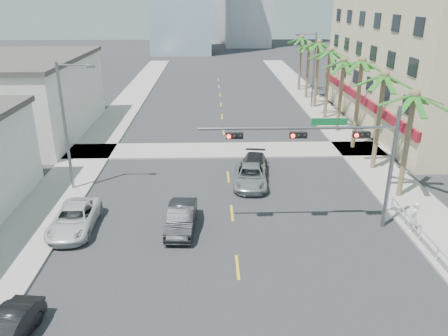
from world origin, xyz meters
The scene contains 24 objects.
ground centered at (0.00, 0.00, 0.00)m, with size 260.00×260.00×0.00m, color #262628.
sidewalk_right centered at (12.00, 20.00, 0.07)m, with size 4.00×120.00×0.15m, color gray.
sidewalk_left centered at (-12.00, 20.00, 0.07)m, with size 4.00×120.00×0.15m, color gray.
sidewalk_cross centered at (0.00, 22.00, 0.07)m, with size 80.00×4.00×0.15m, color gray.
building_right centered at (21.99, 30.00, 7.50)m, with size 15.25×28.00×15.00m.
building_left_far centered at (-19.50, 28.00, 3.60)m, with size 11.00×18.00×7.20m, color beige.
traffic_signal_mast centered at (5.78, 7.95, 5.06)m, with size 11.12×0.54×7.20m.
palm_tree_0 centered at (11.60, 12.00, 7.08)m, with size 4.80×4.80×7.80m.
palm_tree_1 centered at (11.60, 17.20, 7.43)m, with size 4.80×4.80×8.16m.
palm_tree_2 centered at (11.60, 22.40, 7.78)m, with size 4.80×4.80×8.52m.
palm_tree_3 centered at (11.60, 27.60, 7.08)m, with size 4.80×4.80×7.80m.
palm_tree_4 centered at (11.60, 32.80, 7.43)m, with size 4.80×4.80×8.16m.
palm_tree_5 centered at (11.60, 38.00, 7.78)m, with size 4.80×4.80×8.52m.
palm_tree_6 centered at (11.60, 43.20, 7.08)m, with size 4.80×4.80×7.80m.
palm_tree_7 centered at (11.60, 48.40, 7.43)m, with size 4.80×4.80×8.16m.
streetlight_left centered at (-11.00, 14.00, 5.06)m, with size 2.55×0.25×9.00m.
streetlight_right centered at (11.00, 38.00, 5.06)m, with size 2.55×0.25×9.00m.
guardrail centered at (10.30, 6.00, 0.67)m, with size 0.08×8.08×1.00m.
car_parked_mid centered at (-9.40, -1.02, 0.64)m, with size 1.35×3.87×1.28m, color black.
car_parked_far centered at (-9.40, 8.18, 0.71)m, with size 2.36×5.12×1.42m, color silver.
car_lane_left centered at (-3.09, 8.03, 0.74)m, with size 1.56×4.48×1.47m, color black.
car_lane_center centered at (1.57, 14.45, 0.71)m, with size 2.35×5.09×1.42m, color #B5B6BA.
car_lane_right centered at (2.05, 16.47, 0.69)m, with size 1.93×4.74×1.38m, color black.
pedestrian centered at (10.41, 7.15, 1.06)m, with size 0.67×0.44×1.83m, color white.
Camera 1 is at (-1.27, -14.89, 12.94)m, focal length 35.00 mm.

